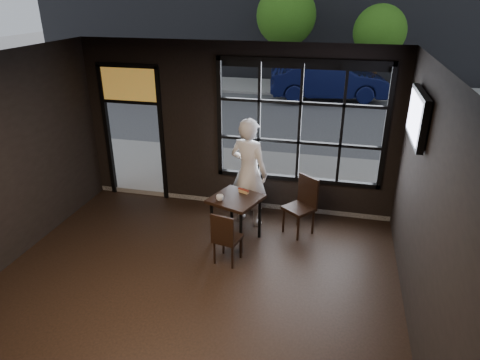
% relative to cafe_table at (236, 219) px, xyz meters
% --- Properties ---
extents(floor, '(6.00, 7.00, 0.02)m').
position_rel_cafe_table_xyz_m(floor, '(-0.33, -2.21, -0.42)').
color(floor, black).
rests_on(floor, ground).
extents(ceiling, '(6.00, 7.00, 0.02)m').
position_rel_cafe_table_xyz_m(ceiling, '(-0.33, -2.21, 2.80)').
color(ceiling, black).
rests_on(ceiling, ground).
extents(wall_right, '(0.04, 7.00, 3.20)m').
position_rel_cafe_table_xyz_m(wall_right, '(2.67, -2.21, 1.19)').
color(wall_right, black).
rests_on(wall_right, ground).
extents(window_frame, '(3.06, 0.12, 2.28)m').
position_rel_cafe_table_xyz_m(window_frame, '(0.87, 1.29, 1.39)').
color(window_frame, black).
rests_on(window_frame, ground).
extents(stained_transom, '(1.20, 0.06, 0.70)m').
position_rel_cafe_table_xyz_m(stained_transom, '(-2.43, 1.29, 1.94)').
color(stained_transom, orange).
rests_on(stained_transom, ground).
extents(street_asphalt, '(60.00, 41.00, 0.04)m').
position_rel_cafe_table_xyz_m(street_asphalt, '(-0.33, 21.79, -0.43)').
color(street_asphalt, '#545456').
rests_on(street_asphalt, ground).
extents(cafe_table, '(0.97, 0.97, 0.82)m').
position_rel_cafe_table_xyz_m(cafe_table, '(0.00, 0.00, 0.00)').
color(cafe_table, black).
rests_on(cafe_table, floor).
extents(chair_near, '(0.46, 0.46, 0.90)m').
position_rel_cafe_table_xyz_m(chair_near, '(0.02, -0.65, 0.04)').
color(chair_near, black).
rests_on(chair_near, floor).
extents(chair_window, '(0.64, 0.64, 1.05)m').
position_rel_cafe_table_xyz_m(chair_window, '(1.02, 0.48, 0.11)').
color(chair_window, black).
rests_on(chair_window, floor).
extents(man, '(0.85, 0.69, 2.01)m').
position_rel_cafe_table_xyz_m(man, '(0.07, 0.68, 0.59)').
color(man, white).
rests_on(man, floor).
extents(hotdog, '(0.22, 0.15, 0.06)m').
position_rel_cafe_table_xyz_m(hotdog, '(0.08, 0.22, 0.44)').
color(hotdog, tan).
rests_on(hotdog, cafe_table).
extents(cup, '(0.14, 0.14, 0.10)m').
position_rel_cafe_table_xyz_m(cup, '(-0.23, -0.17, 0.45)').
color(cup, silver).
rests_on(cup, cafe_table).
extents(tv, '(0.13, 1.19, 0.69)m').
position_rel_cafe_table_xyz_m(tv, '(2.60, -0.13, 2.00)').
color(tv, black).
rests_on(tv, wall_right).
extents(navy_car, '(4.66, 2.31, 1.47)m').
position_rel_cafe_table_xyz_m(navy_car, '(1.03, 10.65, 0.42)').
color(navy_car, black).
rests_on(navy_car, street_asphalt).
extents(maroon_car, '(4.28, 2.05, 1.41)m').
position_rel_cafe_table_xyz_m(maroon_car, '(-5.75, 9.82, 0.39)').
color(maroon_car, '#590F0E').
rests_on(maroon_car, street_asphalt).
extents(tree_left, '(2.51, 2.51, 4.28)m').
position_rel_cafe_table_xyz_m(tree_left, '(-1.02, 12.91, 2.60)').
color(tree_left, '#332114').
rests_on(tree_left, street_asphalt).
extents(tree_right, '(2.08, 2.08, 3.55)m').
position_rel_cafe_table_xyz_m(tree_right, '(2.80, 12.39, 2.09)').
color(tree_right, '#332114').
rests_on(tree_right, street_asphalt).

